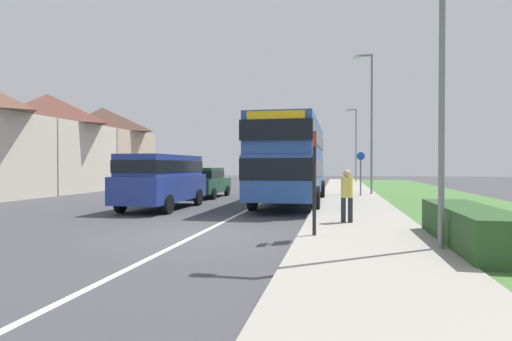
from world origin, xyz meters
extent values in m
plane|color=#424247|center=(0.00, 0.00, 0.00)|extent=(120.00, 120.00, 0.00)
cube|color=silver|center=(0.00, 8.00, 0.00)|extent=(0.14, 60.00, 0.01)
cube|color=#9E998E|center=(4.20, 6.00, 0.06)|extent=(3.20, 68.00, 0.12)
cube|color=#477538|center=(8.50, 6.00, 0.04)|extent=(6.00, 68.00, 0.08)
cube|color=#2D5128|center=(6.30, -0.70, 0.45)|extent=(1.10, 4.39, 0.90)
cube|color=#284C93|center=(1.47, 8.61, 1.32)|extent=(2.50, 9.88, 1.65)
cube|color=#284C93|center=(1.47, 8.61, 2.92)|extent=(2.45, 9.68, 1.55)
cube|color=black|center=(1.47, 8.61, 1.65)|extent=(2.53, 9.92, 0.76)
cube|color=black|center=(1.47, 8.61, 3.00)|extent=(2.53, 9.92, 0.72)
cube|color=gold|center=(1.47, 3.72, 3.42)|extent=(2.00, 0.08, 0.44)
cylinder|color=black|center=(0.22, 11.67, 0.50)|extent=(0.30, 1.00, 1.00)
cylinder|color=black|center=(2.72, 11.67, 0.50)|extent=(0.30, 1.00, 1.00)
cylinder|color=black|center=(0.22, 5.89, 0.50)|extent=(0.30, 1.00, 1.00)
cylinder|color=black|center=(2.72, 5.89, 0.50)|extent=(0.30, 1.00, 1.00)
cube|color=navy|center=(-3.52, 5.69, 0.87)|extent=(1.95, 5.35, 1.02)
cube|color=navy|center=(-3.52, 5.69, 1.79)|extent=(1.72, 4.92, 0.83)
cube|color=black|center=(-3.52, 5.69, 1.75)|extent=(1.76, 4.97, 0.47)
cylinder|color=black|center=(-4.48, 7.35, 0.36)|extent=(0.20, 0.72, 0.72)
cylinder|color=black|center=(-2.57, 7.35, 0.36)|extent=(0.20, 0.72, 0.72)
cylinder|color=black|center=(-4.48, 4.03, 0.36)|extent=(0.20, 0.72, 0.72)
cylinder|color=black|center=(-2.57, 4.03, 0.36)|extent=(0.20, 0.72, 0.72)
cube|color=#19472D|center=(-3.68, 11.82, 0.67)|extent=(1.73, 4.38, 0.74)
cube|color=#19472D|center=(-3.68, 11.61, 1.35)|extent=(1.52, 2.41, 0.61)
cube|color=black|center=(-3.68, 11.61, 1.32)|extent=(1.56, 2.43, 0.34)
cylinder|color=black|center=(-4.53, 13.18, 0.30)|extent=(0.20, 0.60, 0.60)
cylinder|color=black|center=(-2.84, 13.18, 0.30)|extent=(0.20, 0.60, 0.60)
cylinder|color=black|center=(-4.53, 10.47, 0.30)|extent=(0.20, 0.60, 0.60)
cylinder|color=black|center=(-2.84, 10.47, 0.30)|extent=(0.20, 0.60, 0.60)
cylinder|color=#23232D|center=(3.71, 2.19, 0.42)|extent=(0.14, 0.14, 0.85)
cylinder|color=#23232D|center=(3.91, 2.19, 0.42)|extent=(0.14, 0.14, 0.85)
cylinder|color=#D1C14C|center=(3.81, 2.19, 1.15)|extent=(0.34, 0.34, 0.60)
sphere|color=tan|center=(3.81, 2.19, 1.56)|extent=(0.22, 0.22, 0.22)
cylinder|color=black|center=(3.00, -0.21, 1.30)|extent=(0.09, 0.09, 2.60)
cube|color=red|center=(3.00, -0.21, 2.40)|extent=(0.04, 0.44, 0.32)
cube|color=black|center=(3.00, -0.19, 1.55)|extent=(0.06, 0.52, 0.68)
cylinder|color=slate|center=(4.78, 13.16, 1.05)|extent=(0.08, 0.08, 2.10)
cylinder|color=blue|center=(4.78, 13.16, 2.30)|extent=(0.44, 0.03, 0.44)
cylinder|color=slate|center=(5.60, -1.25, 3.61)|extent=(0.12, 0.12, 7.23)
cylinder|color=slate|center=(5.48, 14.83, 4.14)|extent=(0.12, 0.12, 8.29)
cube|color=slate|center=(5.03, 14.83, 8.24)|extent=(0.90, 0.10, 0.10)
cube|color=silver|center=(4.58, 14.83, 8.17)|extent=(0.36, 0.20, 0.14)
cylinder|color=slate|center=(5.31, 32.26, 3.71)|extent=(0.12, 0.12, 7.42)
cube|color=slate|center=(4.86, 32.26, 7.37)|extent=(0.90, 0.10, 0.10)
cube|color=silver|center=(4.41, 32.26, 7.30)|extent=(0.36, 0.20, 0.14)
cube|color=beige|center=(-15.65, 14.25, 2.27)|extent=(6.47, 6.38, 4.54)
pyramid|color=brown|center=(-15.65, 14.25, 5.56)|extent=(6.47, 6.38, 2.04)
cube|color=#C1A88E|center=(-15.65, 20.75, 2.27)|extent=(6.47, 6.38, 4.54)
pyramid|color=#4C3328|center=(-15.65, 20.75, 5.56)|extent=(6.47, 6.38, 2.04)
camera|label=1|loc=(3.55, -10.07, 1.79)|focal=28.78mm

